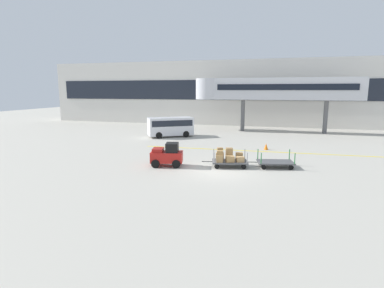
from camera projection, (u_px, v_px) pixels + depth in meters
name	position (u px, v px, depth m)	size (l,w,h in m)	color
ground_plane	(218.00, 171.00, 19.29)	(120.00, 120.00, 0.00)	#B2ADA0
apron_lead_line	(269.00, 152.00, 25.22)	(21.47, 0.20, 0.01)	yellow
terminal_building	(253.00, 93.00, 43.12)	(63.01, 2.51, 9.19)	silver
jet_bridge	(269.00, 89.00, 36.73)	(19.55, 3.00, 6.47)	silver
baggage_tug	(167.00, 155.00, 20.36)	(2.29, 1.62, 1.58)	red
baggage_cart_lead	(228.00, 158.00, 20.22)	(3.09, 1.88, 1.24)	#4C4C4F
baggage_cart_middle	(275.00, 162.00, 20.08)	(3.09, 1.88, 1.10)	#4C4C4F
shuttle_van	(171.00, 125.00, 33.16)	(5.05, 4.23, 2.10)	silver
safety_cone_near	(174.00, 149.00, 25.17)	(0.36, 0.36, 0.55)	orange
safety_cone_far	(266.00, 146.00, 26.08)	(0.36, 0.36, 0.55)	orange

